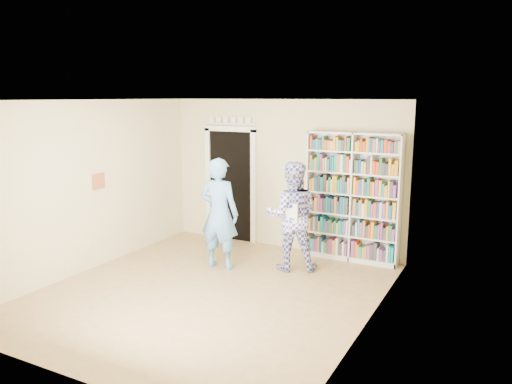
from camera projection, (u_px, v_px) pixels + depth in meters
floor at (210, 292)px, 7.12m from camera, size 5.00×5.00×0.00m
ceiling at (206, 100)px, 6.61m from camera, size 5.00×5.00×0.00m
wall_back at (283, 175)px, 9.04m from camera, size 4.50×0.00×4.50m
wall_left at (89, 186)px, 7.89m from camera, size 0.00×5.00×5.00m
wall_right at (370, 218)px, 5.84m from camera, size 0.00×5.00×5.00m
bookshelf at (353, 197)px, 8.34m from camera, size 1.58×0.30×2.17m
doorway at (231, 180)px, 9.55m from camera, size 1.10×0.08×2.43m
wall_art at (99, 181)px, 8.04m from camera, size 0.03×0.25×0.25m
man_blue at (219, 214)px, 7.99m from camera, size 0.69×0.48×1.80m
man_plaid at (292, 216)px, 7.93m from camera, size 1.05×0.96×1.75m
paper_sheet at (292, 213)px, 7.65m from camera, size 0.21×0.04×0.29m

